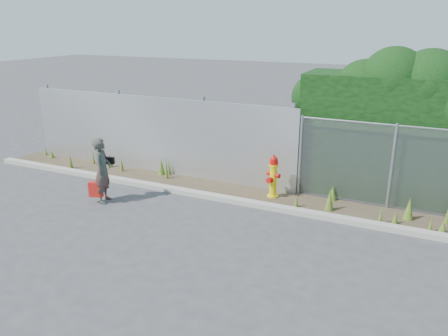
% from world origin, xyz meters
% --- Properties ---
extents(ground, '(80.00, 80.00, 0.00)m').
position_xyz_m(ground, '(0.00, 0.00, 0.00)').
color(ground, '#3E3D40').
rests_on(ground, ground).
extents(curb, '(16.00, 0.22, 0.12)m').
position_xyz_m(curb, '(0.00, 1.80, 0.06)').
color(curb, '#99968A').
rests_on(curb, ground).
extents(weed_strip, '(16.00, 1.24, 0.55)m').
position_xyz_m(weed_strip, '(0.89, 2.44, 0.12)').
color(weed_strip, '#413425').
rests_on(weed_strip, ground).
extents(corrugated_fence, '(8.50, 0.21, 2.30)m').
position_xyz_m(corrugated_fence, '(-3.25, 3.01, 1.10)').
color(corrugated_fence, '#A6A8AD').
rests_on(corrugated_fence, ground).
extents(chainlink_fence, '(6.50, 0.07, 2.05)m').
position_xyz_m(chainlink_fence, '(4.25, 3.00, 1.03)').
color(chainlink_fence, gray).
rests_on(chainlink_fence, ground).
extents(fire_hydrant, '(0.37, 0.33, 1.11)m').
position_xyz_m(fire_hydrant, '(0.53, 2.51, 0.54)').
color(fire_hydrant, yellow).
rests_on(fire_hydrant, ground).
extents(woman, '(0.56, 0.68, 1.60)m').
position_xyz_m(woman, '(-3.12, 0.55, 0.80)').
color(woman, '#0F624F').
rests_on(woman, ground).
extents(red_tote_bag, '(0.33, 0.12, 0.43)m').
position_xyz_m(red_tote_bag, '(-3.24, 0.39, 0.35)').
color(red_tote_bag, '#AB2809').
extents(black_shoulder_bag, '(0.23, 0.09, 0.17)m').
position_xyz_m(black_shoulder_bag, '(-3.09, 0.80, 0.99)').
color(black_shoulder_bag, black).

